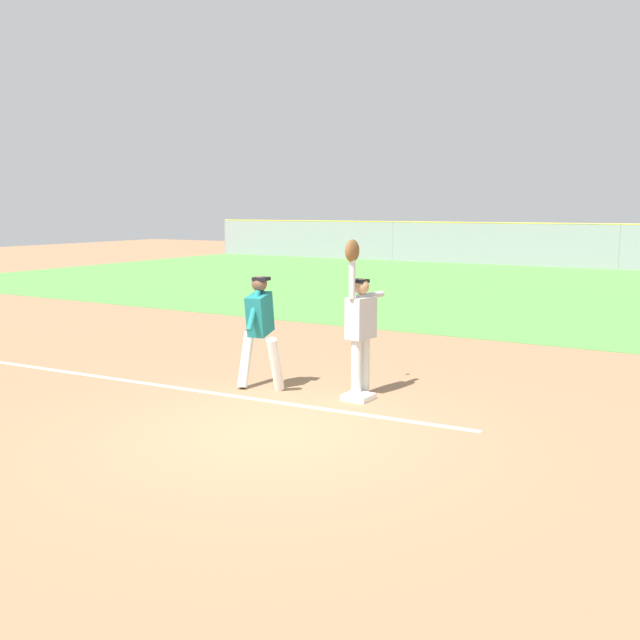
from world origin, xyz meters
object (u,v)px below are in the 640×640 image
Objects in this scene: baseball at (355,248)px; parked_car_white at (601,250)px; fielder at (360,320)px; runner at (260,324)px; parked_car_green at (503,247)px; first_base at (358,397)px.

parked_car_white is at bearing 92.35° from baseball.
fielder is 1.33× the size of runner.
fielder reaches higher than runner.
parked_car_green is (-6.06, 28.09, -1.44)m from baseball.
fielder reaches higher than baseball.
runner is at bearing -88.78° from parked_car_white.
runner is at bearing -144.75° from baseball.
parked_car_green is (-6.35, 28.47, -0.45)m from fielder.
runner is 29.32m from parked_car_green.
parked_car_green is at bearing -69.01° from fielder.
parked_car_green is (-4.90, 28.91, -0.32)m from runner.
runner is 23.24× the size of baseball.
fielder is 28.56m from parked_car_white.
runner reaches higher than parked_car_green.
parked_car_green is at bearing -178.21° from parked_car_white.
first_base is 1.82m from runner.
fielder is 29.17m from parked_car_green.
baseball is at bearing 23.91° from runner.
fielder is at bearing -72.30° from parked_car_green.
parked_car_white is (-1.44, 28.52, -0.45)m from fielder.
parked_car_white is at bearing 78.64° from runner.
runner is at bearing 25.28° from fielder.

